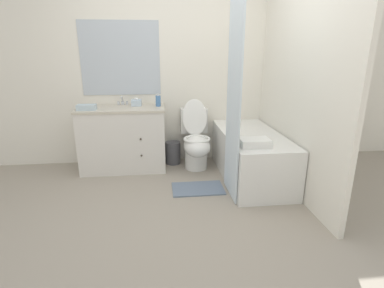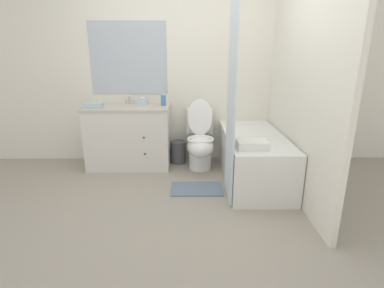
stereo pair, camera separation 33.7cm
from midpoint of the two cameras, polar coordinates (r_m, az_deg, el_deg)
ground_plane at (r=2.91m, az=0.60°, el=-13.66°), size 14.00×14.00×0.00m
wall_back at (r=4.14m, az=0.11°, el=13.87°), size 8.00×0.06×2.50m
wall_right at (r=3.56m, az=21.47°, el=12.13°), size 0.05×2.61×2.50m
vanity_cabinet at (r=4.03m, az=-9.55°, el=1.50°), size 1.08×0.59×0.82m
sink_faucet at (r=4.12m, az=-9.46°, el=8.08°), size 0.14×0.12×0.12m
toilet at (r=3.93m, az=4.01°, el=0.41°), size 0.36×0.69×0.89m
bathtub at (r=3.69m, az=14.16°, el=-2.49°), size 0.67×1.50×0.56m
shower_curtain at (r=3.03m, az=10.69°, el=7.47°), size 0.01×0.52×1.98m
wastebasket at (r=4.16m, az=-0.30°, el=-1.59°), size 0.20×0.20×0.31m
tissue_box at (r=4.00m, az=-7.01°, el=8.00°), size 0.13×0.14×0.10m
soap_dispenser at (r=3.90m, az=-3.00°, el=8.34°), size 0.06×0.06×0.16m
hand_towel_folded at (r=3.88m, az=-15.94°, el=7.06°), size 0.22×0.13×0.07m
bath_towel_folded at (r=3.10m, az=14.50°, el=-0.12°), size 0.31×0.22×0.08m
bath_mat at (r=3.42m, az=3.71°, el=-8.57°), size 0.58×0.36×0.02m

